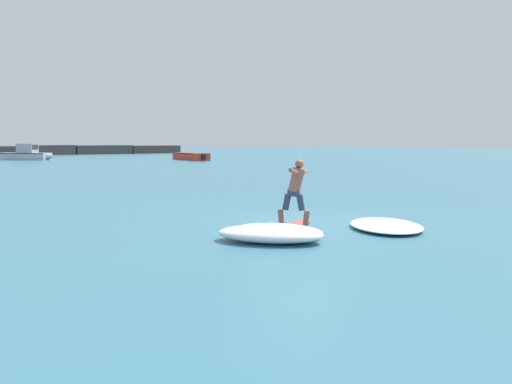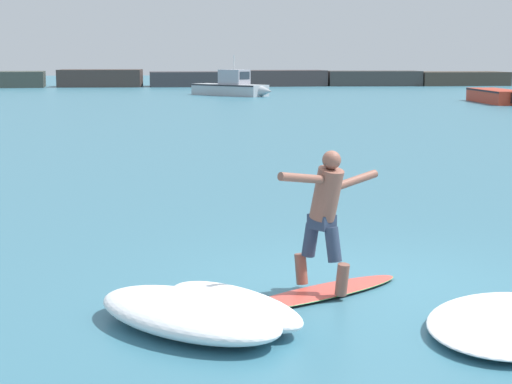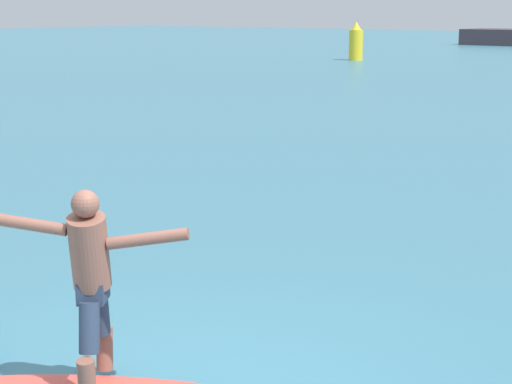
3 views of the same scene
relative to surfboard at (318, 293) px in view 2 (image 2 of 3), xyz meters
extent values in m
plane|color=teal|center=(0.61, 0.40, -0.03)|extent=(200.00, 200.00, 0.00)
cube|color=#3D433C|center=(-13.66, 62.40, 0.60)|extent=(6.47, 4.89, 1.26)
cube|color=#453834|center=(-6.08, 62.40, 0.66)|extent=(6.82, 3.82, 1.39)
cube|color=#3D3A3E|center=(1.50, 62.40, 0.57)|extent=(7.23, 4.03, 1.20)
cube|color=#403839|center=(9.08, 62.40, 0.62)|extent=(6.81, 3.89, 1.30)
cube|color=#403E3C|center=(16.67, 62.40, 0.59)|extent=(8.01, 4.20, 1.24)
cube|color=#453C32|center=(24.25, 62.40, 0.54)|extent=(7.51, 4.61, 1.15)
ellipsoid|color=#DF4C3F|center=(0.03, 0.02, 0.00)|extent=(2.17, 1.60, 0.06)
ellipsoid|color=#DF4C3F|center=(-0.94, -0.58, 0.00)|extent=(0.41, 0.39, 0.06)
ellipsoid|color=#339E56|center=(0.03, 0.02, 0.00)|extent=(2.19, 1.62, 0.03)
cone|color=black|center=(0.82, 0.51, -0.09)|extent=(0.07, 0.07, 0.14)
cone|color=black|center=(0.62, 0.54, -0.09)|extent=(0.07, 0.07, 0.14)
cone|color=black|center=(0.76, 0.31, -0.09)|extent=(0.07, 0.07, 0.14)
cylinder|color=brown|center=(0.21, -0.23, 0.20)|extent=(0.20, 0.21, 0.36)
cylinder|color=#2A364D|center=(0.13, -0.12, 0.56)|extent=(0.25, 0.26, 0.39)
cylinder|color=brown|center=(-0.14, 0.27, 0.20)|extent=(0.20, 0.21, 0.36)
cylinder|color=#2A364D|center=(-0.06, 0.16, 0.56)|extent=(0.25, 0.26, 0.39)
cube|color=#2A364D|center=(0.03, 0.02, 0.79)|extent=(0.31, 0.33, 0.16)
cylinder|color=brown|center=(0.07, -0.03, 1.10)|extent=(0.46, 0.49, 0.61)
sphere|color=brown|center=(0.11, -0.09, 1.47)|extent=(0.20, 0.20, 0.20)
cylinder|color=brown|center=(0.45, 0.18, 1.21)|extent=(0.54, 0.42, 0.19)
cylinder|color=brown|center=(-0.25, -0.32, 1.32)|extent=(0.54, 0.42, 0.19)
cube|color=red|center=(16.73, 35.97, 0.33)|extent=(1.93, 5.62, 0.72)
cone|color=red|center=(16.92, 39.12, 0.33)|extent=(0.78, 1.01, 0.72)
cube|color=black|center=(16.73, 35.97, 0.63)|extent=(1.97, 5.57, 0.08)
cube|color=#AAB0B6|center=(3.04, 45.92, 0.33)|extent=(4.75, 4.98, 0.73)
cone|color=#AAB0B6|center=(5.11, 43.66, 0.33)|extent=(1.17, 1.18, 0.73)
cube|color=black|center=(3.04, 45.92, 0.64)|extent=(4.74, 4.97, 0.08)
cube|color=#9D9BA6|center=(3.31, 45.62, 1.16)|extent=(2.04, 2.08, 0.93)
cube|color=#232D38|center=(3.92, 44.96, 1.27)|extent=(0.69, 0.64, 0.47)
cylinder|color=silver|center=(3.31, 45.62, 2.08)|extent=(0.06, 0.06, 0.90)
cube|color=black|center=(1.14, 47.98, 0.37)|extent=(0.45, 0.45, 0.52)
ellipsoid|color=white|center=(-1.00, -0.74, 0.11)|extent=(1.65, 1.99, 0.29)
ellipsoid|color=white|center=(-1.46, -1.02, 0.13)|extent=(2.26, 2.35, 0.33)
camera|label=1|loc=(-7.50, -8.91, 2.03)|focal=35.00mm
camera|label=2|loc=(-1.74, -8.89, 2.57)|focal=60.00mm
camera|label=3|loc=(4.62, -4.02, 2.82)|focal=60.00mm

